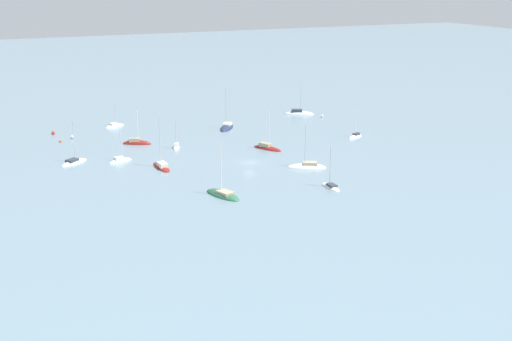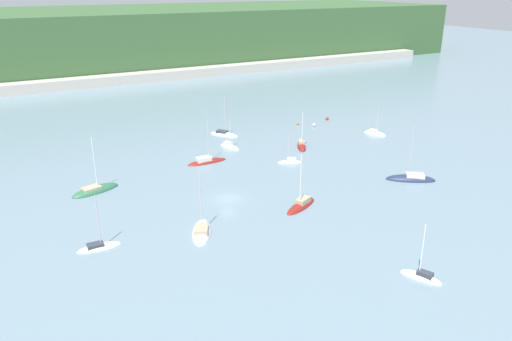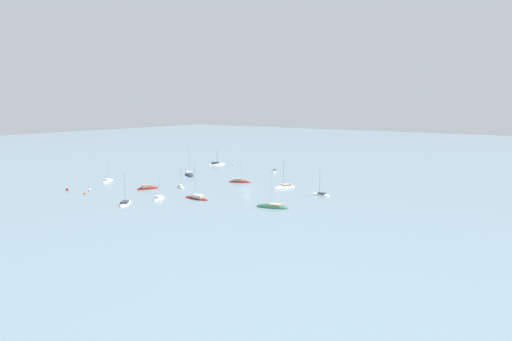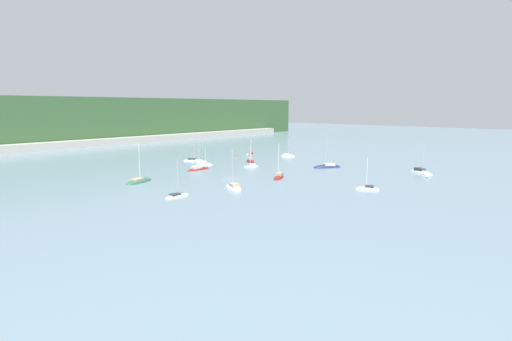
{
  "view_description": "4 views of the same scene",
  "coord_description": "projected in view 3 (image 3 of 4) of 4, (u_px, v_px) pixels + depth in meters",
  "views": [
    {
      "loc": [
        -128.6,
        59.04,
        38.48
      ],
      "look_at": [
        -13.87,
        5.12,
        2.5
      ],
      "focal_mm": 50.0,
      "sensor_mm": 36.0,
      "label": 1
    },
    {
      "loc": [
        -32.01,
        -67.27,
        33.36
      ],
      "look_at": [
        8.83,
        6.46,
        1.18
      ],
      "focal_mm": 35.0,
      "sensor_mm": 36.0,
      "label": 2
    },
    {
      "loc": [
        -70.77,
        96.46,
        25.63
      ],
      "look_at": [
        7.68,
        -16.3,
        3.02
      ],
      "focal_mm": 28.0,
      "sensor_mm": 36.0,
      "label": 3
    },
    {
      "loc": [
        -71.15,
        -70.34,
        18.2
      ],
      "look_at": [
        -0.9,
        -8.93,
        3.17
      ],
      "focal_mm": 28.0,
      "sensor_mm": 36.0,
      "label": 4
    }
  ],
  "objects": [
    {
      "name": "sailboat_7",
      "position": [
        284.0,
        188.0,
        124.55
      ],
      "size": [
        5.85,
        8.12,
        9.59
      ],
      "rotation": [
        0.0,
        0.0,
        1.11
      ],
      "color": "white",
      "rests_on": "ground_plane"
    },
    {
      "name": "sailboat_4",
      "position": [
        240.0,
        182.0,
        133.82
      ],
      "size": [
        7.75,
        5.13,
        9.58
      ],
      "rotation": [
        0.0,
        0.0,
        3.59
      ],
      "color": "maroon",
      "rests_on": "ground_plane"
    },
    {
      "name": "sailboat_9",
      "position": [
        321.0,
        195.0,
        114.64
      ],
      "size": [
        5.85,
        2.09,
        8.24
      ],
      "rotation": [
        0.0,
        0.0,
        6.25
      ],
      "color": "white",
      "rests_on": "ground_plane"
    },
    {
      "name": "mooring_buoy_3",
      "position": [
        67.0,
        189.0,
        120.82
      ],
      "size": [
        0.85,
        0.85,
        0.85
      ],
      "color": "red",
      "rests_on": "ground_plane"
    },
    {
      "name": "sailboat_10",
      "position": [
        148.0,
        189.0,
        123.11
      ],
      "size": [
        4.73,
        6.6,
        8.74
      ],
      "rotation": [
        0.0,
        0.0,
        4.21
      ],
      "color": "maroon",
      "rests_on": "ground_plane"
    },
    {
      "name": "sailboat_6",
      "position": [
        125.0,
        204.0,
        103.97
      ],
      "size": [
        5.89,
        6.97,
        9.58
      ],
      "rotation": [
        0.0,
        0.0,
        5.34
      ],
      "color": "silver",
      "rests_on": "ground_plane"
    },
    {
      "name": "mooring_buoy_2",
      "position": [
        85.0,
        193.0,
        115.83
      ],
      "size": [
        0.58,
        0.58,
        0.58
      ],
      "color": "orange",
      "rests_on": "ground_plane"
    },
    {
      "name": "ground_plane",
      "position": [
        246.0,
        190.0,
        122.17
      ],
      "size": [
        600.0,
        600.0,
        0.0
      ],
      "primitive_type": "plane",
      "color": "slate"
    },
    {
      "name": "sailboat_8",
      "position": [
        274.0,
        172.0,
        153.85
      ],
      "size": [
        3.43,
        5.23,
        7.83
      ],
      "rotation": [
        0.0,
        0.0,
        2.01
      ],
      "color": "white",
      "rests_on": "ground_plane"
    },
    {
      "name": "sailboat_11",
      "position": [
        217.0,
        165.0,
        171.87
      ],
      "size": [
        5.8,
        8.07,
        8.83
      ],
      "rotation": [
        0.0,
        0.0,
        4.2
      ],
      "color": "silver",
      "rests_on": "ground_plane"
    },
    {
      "name": "sailboat_5",
      "position": [
        273.0,
        207.0,
        100.83
      ],
      "size": [
        8.9,
        5.1,
        10.37
      ],
      "rotation": [
        0.0,
        0.0,
        0.29
      ],
      "color": "#2D6647",
      "rests_on": "ground_plane"
    },
    {
      "name": "mooring_buoy_0",
      "position": [
        89.0,
        190.0,
        119.88
      ],
      "size": [
        0.79,
        0.79,
        0.79
      ],
      "color": "white",
      "rests_on": "ground_plane"
    },
    {
      "name": "sailboat_2",
      "position": [
        197.0,
        198.0,
        110.04
      ],
      "size": [
        8.11,
        2.31,
        10.82
      ],
      "rotation": [
        0.0,
        0.0,
        0.01
      ],
      "color": "maroon",
      "rests_on": "ground_plane"
    },
    {
      "name": "sailboat_1",
      "position": [
        108.0,
        181.0,
        134.67
      ],
      "size": [
        3.79,
        5.71,
        7.18
      ],
      "rotation": [
        0.0,
        0.0,
        5.11
      ],
      "color": "white",
      "rests_on": "ground_plane"
    },
    {
      "name": "sailboat_12",
      "position": [
        159.0,
        199.0,
        109.53
      ],
      "size": [
        3.1,
        5.57,
        6.66
      ],
      "rotation": [
        0.0,
        0.0,
        5.04
      ],
      "color": "white",
      "rests_on": "ground_plane"
    },
    {
      "name": "sailboat_3",
      "position": [
        181.0,
        188.0,
        124.57
      ],
      "size": [
        4.81,
        3.16,
        6.85
      ],
      "rotation": [
        0.0,
        0.0,
        2.71
      ],
      "color": "silver",
      "rests_on": "ground_plane"
    },
    {
      "name": "sailboat_0",
      "position": [
        189.0,
        175.0,
        147.15
      ],
      "size": [
        8.69,
        7.24,
        11.06
      ],
      "rotation": [
        0.0,
        0.0,
        2.53
      ],
      "color": "#232D4C",
      "rests_on": "ground_plane"
    },
    {
      "name": "mooring_buoy_1",
      "position": [
        233.0,
        165.0,
        171.27
      ],
      "size": [
        0.71,
        0.71,
        0.71
      ],
      "color": "white",
      "rests_on": "ground_plane"
    }
  ]
}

